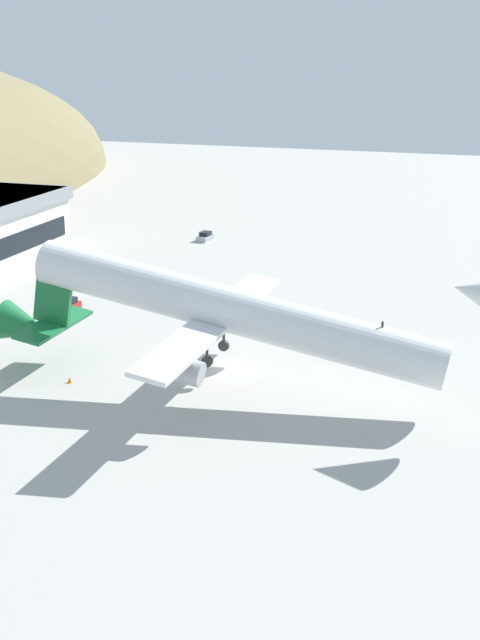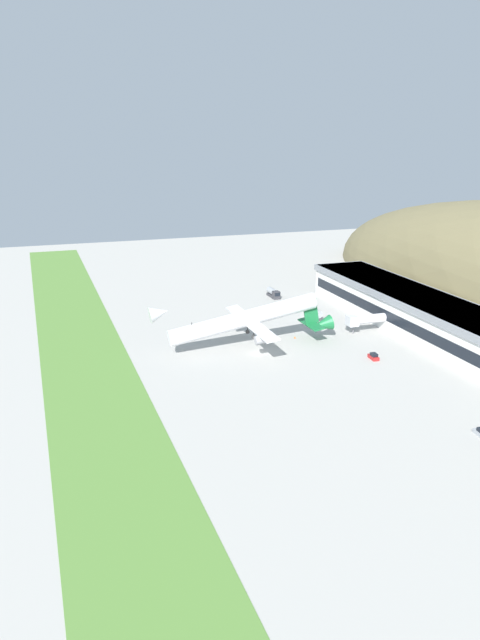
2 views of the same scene
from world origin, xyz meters
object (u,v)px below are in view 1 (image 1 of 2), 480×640
at_px(service_car_0, 68,305).
at_px(traffic_cone_0, 70,380).
at_px(cargo_airplane, 225,313).
at_px(service_car_1, 205,237).

distance_m(service_car_0, traffic_cone_0, 25.31).
relative_size(cargo_airplane, service_car_1, 13.75).
relative_size(cargo_airplane, traffic_cone_0, 89.11).
bearing_deg(traffic_cone_0, service_car_0, 28.99).
bearing_deg(cargo_airplane, service_car_0, 55.88).
bearing_deg(service_car_0, traffic_cone_0, -151.01).
bearing_deg(service_car_1, service_car_0, 177.13).
distance_m(cargo_airplane, service_car_1, 68.19).
height_order(cargo_airplane, service_car_0, cargo_airplane).
bearing_deg(cargo_airplane, traffic_cone_0, 101.96).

